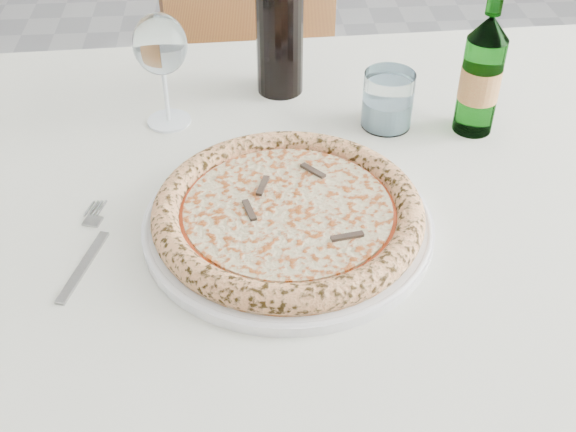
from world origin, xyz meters
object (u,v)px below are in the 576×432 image
(dining_table, at_px, (283,228))
(wine_glass, at_px, (160,47))
(chair_far, at_px, (269,63))
(tumbler, at_px, (388,103))
(beer_bottle, at_px, (481,75))
(pizza, at_px, (288,212))
(plate, at_px, (288,223))
(wine_bottle, at_px, (280,15))

(dining_table, bearing_deg, wine_glass, 134.09)
(chair_far, distance_m, tumbler, 0.71)
(beer_bottle, bearing_deg, tumbler, 170.03)
(chair_far, bearing_deg, pizza, -91.42)
(pizza, height_order, beer_bottle, beer_bottle)
(pizza, relative_size, beer_bottle, 1.48)
(plate, distance_m, wine_glass, 0.34)
(wine_bottle, bearing_deg, pizza, -92.36)
(plate, height_order, pizza, pizza)
(wine_glass, relative_size, tumbler, 2.04)
(dining_table, distance_m, beer_bottle, 0.36)
(tumbler, xyz_separation_m, wine_bottle, (-0.15, 0.12, 0.09))
(dining_table, relative_size, tumbler, 17.87)
(pizza, relative_size, wine_bottle, 1.12)
(wine_glass, xyz_separation_m, tumbler, (0.33, -0.03, -0.09))
(plate, height_order, tumbler, tumbler)
(plate, xyz_separation_m, wine_glass, (-0.16, 0.27, 0.12))
(plate, distance_m, pizza, 0.02)
(chair_far, bearing_deg, plate, -91.42)
(chair_far, bearing_deg, wine_glass, -106.78)
(wine_glass, height_order, wine_bottle, wine_bottle)
(pizza, relative_size, wine_glass, 1.94)
(tumbler, bearing_deg, wine_glass, 174.36)
(tumbler, bearing_deg, pizza, -125.61)
(dining_table, relative_size, wine_bottle, 5.05)
(dining_table, relative_size, wine_glass, 8.76)
(beer_bottle, height_order, wine_bottle, wine_bottle)
(dining_table, relative_size, beer_bottle, 6.70)
(wine_bottle, bearing_deg, plate, -92.36)
(chair_far, xyz_separation_m, tumbler, (0.15, -0.65, 0.26))
(dining_table, bearing_deg, plate, -90.00)
(dining_table, height_order, wine_bottle, wine_bottle)
(chair_far, height_order, plate, chair_far)
(plate, relative_size, wine_bottle, 1.21)
(tumbler, bearing_deg, wine_bottle, 141.95)
(dining_table, height_order, beer_bottle, beer_bottle)
(plate, distance_m, tumbler, 0.29)
(wine_glass, bearing_deg, dining_table, -45.91)
(wine_glass, bearing_deg, pizza, -58.70)
(wine_glass, distance_m, wine_bottle, 0.20)
(plate, height_order, wine_bottle, wine_bottle)
(dining_table, height_order, tumbler, tumbler)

